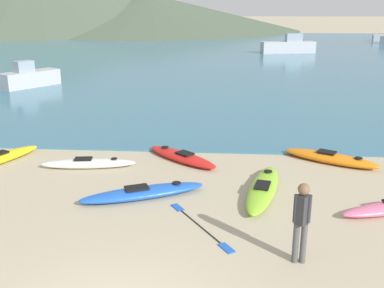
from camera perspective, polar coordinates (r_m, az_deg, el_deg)
name	(u,v)px	position (r m, az deg, el deg)	size (l,w,h in m)	color
bay_water	(210,52)	(50.50, 2.25, 11.58)	(160.00, 70.00, 0.06)	teal
far_hill_midleft	(150,12)	(96.16, -5.40, 16.34)	(61.00, 61.00, 7.06)	#4C5B47
kayak_on_sand_1	(182,157)	(15.25, -1.31, -1.61)	(2.82, 2.60, 0.33)	red
kayak_on_sand_2	(331,158)	(15.73, 17.23, -1.71)	(3.15, 2.21, 0.38)	orange
kayak_on_sand_4	(143,193)	(12.46, -6.23, -6.15)	(3.49, 2.07, 0.34)	blue
kayak_on_sand_5	(263,188)	(12.81, 9.01, -5.58)	(1.48, 3.63, 0.34)	#8CCC2D
kayak_on_sand_7	(88,163)	(14.96, -13.03, -2.42)	(3.10, 0.97, 0.34)	white
person_near_foreground	(302,218)	(9.36, 13.74, -9.13)	(0.35, 0.31, 1.75)	#4C4C4C
moored_boat_2	(30,78)	(30.55, -19.93, 7.94)	(3.11, 3.76, 1.66)	#B2B2B7
moored_boat_3	(289,46)	(50.34, 12.18, 12.05)	(5.93, 2.55, 2.05)	#B2B2B7
loose_paddle	(200,226)	(10.92, 1.00, -10.36)	(1.67, 2.42, 0.03)	black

